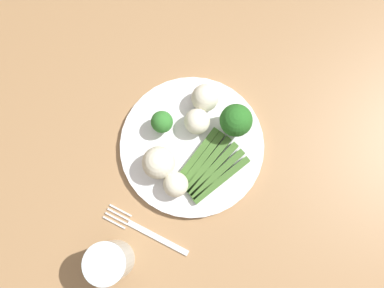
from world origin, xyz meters
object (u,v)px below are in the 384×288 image
at_px(cauliflower_left, 159,163).
at_px(broccoli_outer_edge, 162,122).
at_px(dining_table, 177,168).
at_px(cauliflower_front, 205,98).
at_px(cauliflower_right, 176,185).
at_px(water_glass, 110,262).
at_px(broccoli_back, 236,121).
at_px(fork, 145,231).
at_px(asparagus_bundle, 210,167).
at_px(plate, 192,145).
at_px(cauliflower_front_left, 195,120).

bearing_deg(cauliflower_left, broccoli_outer_edge, 31.58).
relative_size(dining_table, cauliflower_front, 22.64).
distance_m(cauliflower_right, water_glass, 0.17).
xyz_separation_m(broccoli_back, cauliflower_left, (-0.14, 0.07, -0.01)).
distance_m(cauliflower_front, fork, 0.26).
bearing_deg(broccoli_back, cauliflower_left, 153.41).
xyz_separation_m(asparagus_bundle, cauliflower_left, (-0.05, 0.08, 0.02)).
relative_size(broccoli_back, cauliflower_right, 1.60).
bearing_deg(dining_table, asparagus_bundle, -72.21).
distance_m(broccoli_back, water_glass, 0.32).
bearing_deg(broccoli_outer_edge, asparagus_bundle, -97.44).
distance_m(broccoli_back, cauliflower_left, 0.15).
height_order(asparagus_bundle, cauliflower_front, cauliflower_front).
distance_m(dining_table, cauliflower_front, 0.19).
distance_m(plate, cauliflower_front, 0.09).
distance_m(cauliflower_front_left, water_glass, 0.28).
bearing_deg(broccoli_outer_edge, cauliflower_right, -132.18).
height_order(plate, asparagus_bundle, asparagus_bundle).
bearing_deg(dining_table, broccoli_outer_edge, 54.42).
distance_m(cauliflower_left, cauliflower_front, 0.15).
bearing_deg(broccoli_back, broccoli_outer_edge, 124.63).
height_order(cauliflower_right, fork, cauliflower_right).
height_order(cauliflower_left, cauliflower_front_left, cauliflower_left).
distance_m(asparagus_bundle, cauliflower_right, 0.07).
bearing_deg(fork, cauliflower_front_left, -87.83).
bearing_deg(cauliflower_front, plate, -161.15).
relative_size(broccoli_outer_edge, cauliflower_front, 0.97).
xyz_separation_m(cauliflower_right, cauliflower_front, (0.16, 0.05, 0.00)).
xyz_separation_m(cauliflower_left, cauliflower_front, (0.15, 0.00, -0.00)).
height_order(plate, cauliflower_front_left, cauliflower_front_left).
height_order(plate, cauliflower_left, cauliflower_left).
height_order(dining_table, asparagus_bundle, asparagus_bundle).
bearing_deg(cauliflower_right, dining_table, 40.22).
xyz_separation_m(cauliflower_right, water_glass, (-0.17, 0.01, 0.01)).
distance_m(broccoli_outer_edge, water_glass, 0.25).
xyz_separation_m(cauliflower_front, fork, (-0.26, -0.05, -0.04)).
bearing_deg(broccoli_back, cauliflower_front_left, 120.64).
bearing_deg(cauliflower_right, asparagus_bundle, -26.18).
bearing_deg(fork, broccoli_back, -103.49).
xyz_separation_m(cauliflower_front_left, fork, (-0.21, -0.04, -0.04)).
relative_size(plate, broccoli_back, 3.73).
bearing_deg(cauliflower_front_left, fork, -169.57).
xyz_separation_m(broccoli_outer_edge, water_glass, (-0.24, -0.07, 0.00)).
xyz_separation_m(broccoli_back, fork, (-0.25, 0.02, -0.05)).
height_order(broccoli_outer_edge, cauliflower_right, broccoli_outer_edge).
bearing_deg(plate, cauliflower_front, 18.85).
height_order(cauliflower_front, fork, cauliflower_front).
height_order(dining_table, plate, plate).
bearing_deg(plate, fork, -173.17).
bearing_deg(asparagus_bundle, broccoli_outer_edge, 88.81).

